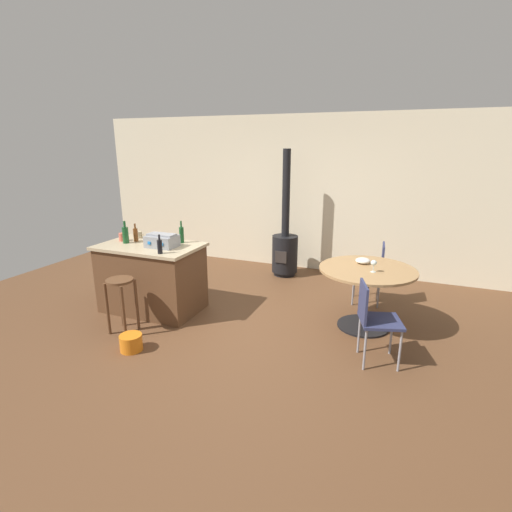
# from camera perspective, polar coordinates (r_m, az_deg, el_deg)

# --- Properties ---
(ground_plane) EXTENTS (8.80, 8.80, 0.00)m
(ground_plane) POSITION_cam_1_polar(r_m,az_deg,el_deg) (4.87, -2.74, -10.59)
(ground_plane) COLOR brown
(back_wall) EXTENTS (8.00, 0.10, 2.70)m
(back_wall) POSITION_cam_1_polar(r_m,az_deg,el_deg) (7.00, 6.65, 9.12)
(back_wall) COLOR beige
(back_wall) RESTS_ON ground_plane
(kitchen_island) EXTENTS (1.34, 0.84, 0.92)m
(kitchen_island) POSITION_cam_1_polar(r_m,az_deg,el_deg) (5.42, -15.10, -3.05)
(kitchen_island) COLOR brown
(kitchen_island) RESTS_ON ground_plane
(wooden_stool) EXTENTS (0.32, 0.32, 0.67)m
(wooden_stool) POSITION_cam_1_polar(r_m,az_deg,el_deg) (4.87, -19.31, -5.38)
(wooden_stool) COLOR brown
(wooden_stool) RESTS_ON ground_plane
(dining_table) EXTENTS (1.15, 1.15, 0.77)m
(dining_table) POSITION_cam_1_polar(r_m,az_deg,el_deg) (4.86, 16.01, -3.74)
(dining_table) COLOR black
(dining_table) RESTS_ON ground_plane
(folding_chair_near) EXTENTS (0.43, 0.43, 0.87)m
(folding_chair_near) POSITION_cam_1_polar(r_m,az_deg,el_deg) (5.67, 16.88, -1.70)
(folding_chair_near) COLOR navy
(folding_chair_near) RESTS_ON ground_plane
(folding_chair_far) EXTENTS (0.50, 0.50, 0.86)m
(folding_chair_far) POSITION_cam_1_polar(r_m,az_deg,el_deg) (4.14, 17.02, -8.55)
(folding_chair_far) COLOR navy
(folding_chair_far) RESTS_ON ground_plane
(wood_stove) EXTENTS (0.44, 0.45, 2.13)m
(wood_stove) POSITION_cam_1_polar(r_m,az_deg,el_deg) (6.64, 4.30, 1.50)
(wood_stove) COLOR black
(wood_stove) RESTS_ON ground_plane
(toolbox) EXTENTS (0.38, 0.29, 0.18)m
(toolbox) POSITION_cam_1_polar(r_m,az_deg,el_deg) (5.13, -13.70, 2.22)
(toolbox) COLOR gray
(toolbox) RESTS_ON kitchen_island
(bottle_0) EXTENTS (0.08, 0.08, 0.30)m
(bottle_0) POSITION_cam_1_polar(r_m,az_deg,el_deg) (5.46, -18.72, 3.01)
(bottle_0) COLOR #194C23
(bottle_0) RESTS_ON kitchen_island
(bottle_1) EXTENTS (0.06, 0.06, 0.25)m
(bottle_1) POSITION_cam_1_polar(r_m,az_deg,el_deg) (5.52, -17.35, 3.05)
(bottle_1) COLOR #603314
(bottle_1) RESTS_ON kitchen_island
(bottle_2) EXTENTS (0.06, 0.06, 0.24)m
(bottle_2) POSITION_cam_1_polar(r_m,az_deg,el_deg) (4.81, -14.03, 1.41)
(bottle_2) COLOR black
(bottle_2) RESTS_ON kitchen_island
(bottle_3) EXTENTS (0.06, 0.06, 0.30)m
(bottle_3) POSITION_cam_1_polar(r_m,az_deg,el_deg) (5.28, -10.94, 3.15)
(bottle_3) COLOR #194C23
(bottle_3) RESTS_ON kitchen_island
(cup_0) EXTENTS (0.12, 0.08, 0.09)m
(cup_0) POSITION_cam_1_polar(r_m,az_deg,el_deg) (5.73, -16.84, 3.03)
(cup_0) COLOR tan
(cup_0) RESTS_ON kitchen_island
(cup_1) EXTENTS (0.12, 0.09, 0.11)m
(cup_1) POSITION_cam_1_polar(r_m,az_deg,el_deg) (5.62, -19.14, 2.68)
(cup_1) COLOR #DB6651
(cup_1) RESTS_ON kitchen_island
(wine_glass) EXTENTS (0.07, 0.07, 0.14)m
(wine_glass) POSITION_cam_1_polar(r_m,az_deg,el_deg) (4.66, 17.00, -1.03)
(wine_glass) COLOR silver
(wine_glass) RESTS_ON dining_table
(serving_bowl) EXTENTS (0.18, 0.18, 0.07)m
(serving_bowl) POSITION_cam_1_polar(r_m,az_deg,el_deg) (4.98, 15.51, -0.66)
(serving_bowl) COLOR white
(serving_bowl) RESTS_ON dining_table
(plastic_bucket) EXTENTS (0.25, 0.25, 0.18)m
(plastic_bucket) POSITION_cam_1_polar(r_m,az_deg,el_deg) (4.57, -17.96, -12.07)
(plastic_bucket) COLOR orange
(plastic_bucket) RESTS_ON ground_plane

